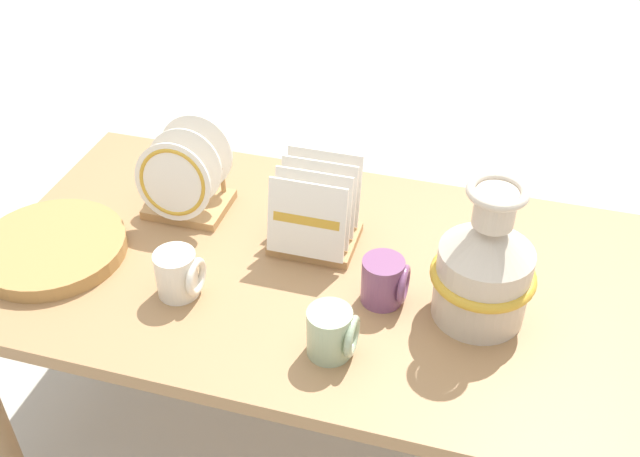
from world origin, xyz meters
name	(u,v)px	position (x,y,z in m)	size (l,w,h in m)	color
ground_plane	(320,436)	(0.00, 0.00, 0.00)	(14.00, 14.00, 0.00)	#B2ADA3
display_table	(320,288)	(0.00, 0.00, 0.55)	(1.50, 0.81, 0.61)	#9E754C
ceramic_vase	(485,266)	(0.35, -0.05, 0.74)	(0.21, 0.21, 0.32)	beige
dish_rack_round_plates	(185,184)	(-0.37, 0.12, 0.69)	(0.19, 0.18, 0.21)	tan
dish_rack_square_plates	(315,218)	(-0.04, 0.08, 0.68)	(0.19, 0.18, 0.20)	tan
wicker_charger_stack	(52,248)	(-0.60, -0.12, 0.63)	(0.33, 0.33, 0.04)	#AD7F47
mug_sage_glaze	(332,333)	(0.09, -0.24, 0.66)	(0.10, 0.09, 0.10)	#9EB28E
mug_cream_glaze	(179,274)	(-0.26, -0.16, 0.66)	(0.10, 0.09, 0.10)	silver
mug_plum_glaze	(385,281)	(0.16, -0.06, 0.66)	(0.10, 0.09, 0.10)	#7A4770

